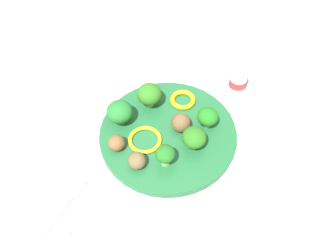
{
  "coord_description": "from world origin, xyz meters",
  "views": [
    {
      "loc": [
        -0.36,
        -0.26,
        0.61
      ],
      "look_at": [
        0.0,
        0.0,
        0.04
      ],
      "focal_mm": 39.05,
      "sensor_mm": 36.0,
      "label": 1
    }
  ],
  "objects_px": {
    "meatball_far_rim": "(138,161)",
    "pepper_ring_back_right": "(145,140)",
    "broccoli_floret_front_left": "(208,117)",
    "fork": "(64,204)",
    "broccoli_floret_mid_left": "(194,138)",
    "knife": "(80,214)",
    "broccoli_floret_front_right": "(149,94)",
    "meatball_front_left": "(181,123)",
    "meatball_center": "(117,143)",
    "pepper_ring_far_rim": "(183,100)",
    "broccoli_floret_center": "(165,154)",
    "broccoli_floret_near_rim": "(120,112)",
    "yogurt_bottle": "(238,80)",
    "plate": "(168,134)",
    "napkin": "(70,214)"
  },
  "relations": [
    {
      "from": "broccoli_floret_center",
      "to": "broccoli_floret_front_left",
      "type": "bearing_deg",
      "value": -6.93
    },
    {
      "from": "broccoli_floret_near_rim",
      "to": "yogurt_bottle",
      "type": "relative_size",
      "value": 0.73
    },
    {
      "from": "meatball_far_rim",
      "to": "yogurt_bottle",
      "type": "relative_size",
      "value": 0.47
    },
    {
      "from": "broccoli_floret_front_left",
      "to": "meatball_front_left",
      "type": "relative_size",
      "value": 1.16
    },
    {
      "from": "meatball_center",
      "to": "pepper_ring_back_right",
      "type": "distance_m",
      "value": 0.06
    },
    {
      "from": "broccoli_floret_center",
      "to": "pepper_ring_back_right",
      "type": "distance_m",
      "value": 0.07
    },
    {
      "from": "broccoli_floret_mid_left",
      "to": "broccoli_floret_front_left",
      "type": "bearing_deg",
      "value": 6.76
    },
    {
      "from": "meatball_center",
      "to": "pepper_ring_far_rim",
      "type": "relative_size",
      "value": 0.59
    },
    {
      "from": "meatball_center",
      "to": "fork",
      "type": "xyz_separation_m",
      "value": [
        -0.15,
        0.0,
        -0.02
      ]
    },
    {
      "from": "broccoli_floret_mid_left",
      "to": "knife",
      "type": "bearing_deg",
      "value": 159.79
    },
    {
      "from": "plate",
      "to": "knife",
      "type": "relative_size",
      "value": 1.93
    },
    {
      "from": "broccoli_floret_mid_left",
      "to": "pepper_ring_far_rim",
      "type": "distance_m",
      "value": 0.12
    },
    {
      "from": "broccoli_floret_front_right",
      "to": "yogurt_bottle",
      "type": "bearing_deg",
      "value": -37.51
    },
    {
      "from": "broccoli_floret_center",
      "to": "fork",
      "type": "bearing_deg",
      "value": 150.37
    },
    {
      "from": "meatball_front_left",
      "to": "yogurt_bottle",
      "type": "xyz_separation_m",
      "value": [
        0.17,
        -0.03,
        -0.0
      ]
    },
    {
      "from": "broccoli_floret_front_right",
      "to": "broccoli_floret_mid_left",
      "type": "xyz_separation_m",
      "value": [
        -0.04,
        -0.14,
        -0.0
      ]
    },
    {
      "from": "broccoli_floret_near_rim",
      "to": "pepper_ring_back_right",
      "type": "height_order",
      "value": "broccoli_floret_near_rim"
    },
    {
      "from": "meatball_center",
      "to": "broccoli_floret_center",
      "type": "bearing_deg",
      "value": -74.57
    },
    {
      "from": "plate",
      "to": "broccoli_floret_mid_left",
      "type": "distance_m",
      "value": 0.07
    },
    {
      "from": "broccoli_floret_front_left",
      "to": "meatball_far_rim",
      "type": "bearing_deg",
      "value": 162.1
    },
    {
      "from": "plate",
      "to": "broccoli_floret_mid_left",
      "type": "relative_size",
      "value": 5.51
    },
    {
      "from": "meatball_center",
      "to": "pepper_ring_back_right",
      "type": "xyz_separation_m",
      "value": [
        0.04,
        -0.03,
        -0.01
      ]
    },
    {
      "from": "broccoli_floret_near_rim",
      "to": "meatball_center",
      "type": "bearing_deg",
      "value": -145.74
    },
    {
      "from": "broccoli_floret_mid_left",
      "to": "meatball_far_rim",
      "type": "xyz_separation_m",
      "value": [
        -0.1,
        0.06,
        -0.01
      ]
    },
    {
      "from": "broccoli_floret_near_rim",
      "to": "pepper_ring_far_rim",
      "type": "relative_size",
      "value": 0.96
    },
    {
      "from": "broccoli_floret_near_rim",
      "to": "meatball_front_left",
      "type": "bearing_deg",
      "value": -62.43
    },
    {
      "from": "knife",
      "to": "yogurt_bottle",
      "type": "relative_size",
      "value": 1.98
    },
    {
      "from": "knife",
      "to": "pepper_ring_far_rim",
      "type": "bearing_deg",
      "value": 0.01
    },
    {
      "from": "broccoli_floret_front_right",
      "to": "meatball_far_rim",
      "type": "height_order",
      "value": "broccoli_floret_front_right"
    },
    {
      "from": "meatball_center",
      "to": "broccoli_floret_near_rim",
      "type": "bearing_deg",
      "value": 34.26
    },
    {
      "from": "meatball_center",
      "to": "broccoli_floret_front_left",
      "type": "bearing_deg",
      "value": -36.74
    },
    {
      "from": "meatball_front_left",
      "to": "fork",
      "type": "distance_m",
      "value": 0.27
    },
    {
      "from": "broccoli_floret_front_right",
      "to": "fork",
      "type": "distance_m",
      "value": 0.27
    },
    {
      "from": "meatball_far_rim",
      "to": "pepper_ring_back_right",
      "type": "relative_size",
      "value": 0.51
    },
    {
      "from": "pepper_ring_far_rim",
      "to": "broccoli_floret_center",
      "type": "bearing_deg",
      "value": -157.21
    },
    {
      "from": "meatball_center",
      "to": "fork",
      "type": "distance_m",
      "value": 0.15
    },
    {
      "from": "broccoli_floret_center",
      "to": "broccoli_floret_front_right",
      "type": "xyz_separation_m",
      "value": [
        0.1,
        0.11,
        0.0
      ]
    },
    {
      "from": "broccoli_floret_center",
      "to": "pepper_ring_far_rim",
      "type": "xyz_separation_m",
      "value": [
        0.15,
        0.06,
        -0.02
      ]
    },
    {
      "from": "broccoli_floret_front_left",
      "to": "napkin",
      "type": "xyz_separation_m",
      "value": [
        -0.3,
        0.09,
        -0.04
      ]
    },
    {
      "from": "meatball_center",
      "to": "fork",
      "type": "bearing_deg",
      "value": 179.59
    },
    {
      "from": "broccoli_floret_front_left",
      "to": "fork",
      "type": "distance_m",
      "value": 0.32
    },
    {
      "from": "pepper_ring_back_right",
      "to": "fork",
      "type": "bearing_deg",
      "value": 169.74
    },
    {
      "from": "broccoli_floret_front_right",
      "to": "meatball_front_left",
      "type": "bearing_deg",
      "value": -98.51
    },
    {
      "from": "meatball_far_rim",
      "to": "fork",
      "type": "height_order",
      "value": "meatball_far_rim"
    },
    {
      "from": "plate",
      "to": "pepper_ring_back_right",
      "type": "distance_m",
      "value": 0.05
    },
    {
      "from": "plate",
      "to": "broccoli_floret_mid_left",
      "type": "bearing_deg",
      "value": -91.48
    },
    {
      "from": "meatball_front_left",
      "to": "pepper_ring_back_right",
      "type": "relative_size",
      "value": 0.59
    },
    {
      "from": "napkin",
      "to": "fork",
      "type": "xyz_separation_m",
      "value": [
        0.01,
        0.02,
        0.0
      ]
    },
    {
      "from": "broccoli_floret_near_rim",
      "to": "meatball_center",
      "type": "height_order",
      "value": "broccoli_floret_near_rim"
    },
    {
      "from": "meatball_center",
      "to": "plate",
      "type": "bearing_deg",
      "value": -32.68
    }
  ]
}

